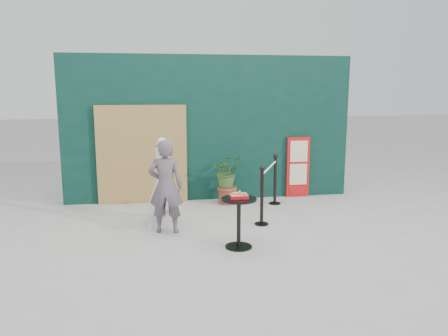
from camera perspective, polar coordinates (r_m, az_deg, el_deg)
ground at (r=6.48m, az=1.71°, el=-10.63°), size 60.00×60.00×0.00m
back_wall at (r=9.20m, az=-1.93°, el=5.21°), size 6.00×0.30×3.00m
bamboo_fence at (r=8.98m, az=-10.64°, el=1.70°), size 1.80×0.08×2.00m
woman at (r=7.09m, az=-7.61°, el=-2.40°), size 0.61×0.46×1.53m
menu_board at (r=9.55m, az=9.64°, el=0.11°), size 0.50×0.07×1.30m
statue at (r=7.56m, az=-7.94°, el=-2.79°), size 0.59×0.59×1.51m
cafe_table at (r=6.42m, az=1.95°, el=-6.14°), size 0.52×0.52×0.75m
food_basket at (r=6.35m, az=1.98°, el=-3.63°), size 0.26×0.19×0.11m
planter at (r=8.85m, az=0.42°, el=-1.03°), size 0.59×0.51×1.00m
stanchion_barrier at (r=8.20m, az=5.91°, el=-2.58°), size 0.84×1.54×1.03m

